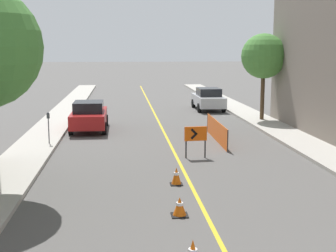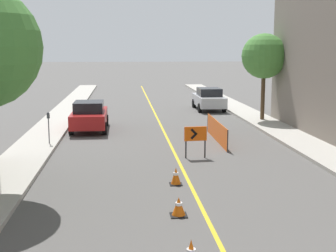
% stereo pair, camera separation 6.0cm
% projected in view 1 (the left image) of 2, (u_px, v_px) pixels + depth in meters
% --- Properties ---
extents(lane_stripe, '(0.12, 54.87, 0.01)m').
position_uv_depth(lane_stripe, '(159.00, 123.00, 27.74)').
color(lane_stripe, gold).
rests_on(lane_stripe, ground_plane).
extents(sidewalk_left, '(1.94, 54.87, 0.15)m').
position_uv_depth(sidewalk_left, '(54.00, 124.00, 27.13)').
color(sidewalk_left, '#ADA89E').
rests_on(sidewalk_left, ground_plane).
extents(sidewalk_right, '(1.94, 54.87, 0.15)m').
position_uv_depth(sidewalk_right, '(260.00, 120.00, 28.33)').
color(sidewalk_right, '#ADA89E').
rests_on(sidewalk_right, ground_plane).
extents(traffic_cone_fourth, '(0.45, 0.45, 0.52)m').
position_uv_depth(traffic_cone_fourth, '(180.00, 207.00, 12.43)').
color(traffic_cone_fourth, black).
rests_on(traffic_cone_fourth, ground_plane).
extents(traffic_cone_fifth, '(0.41, 0.41, 0.58)m').
position_uv_depth(traffic_cone_fifth, '(176.00, 176.00, 15.26)').
color(traffic_cone_fifth, black).
rests_on(traffic_cone_fifth, ground_plane).
extents(arrow_barricade_primary, '(0.92, 0.13, 1.29)m').
position_uv_depth(arrow_barricade_primary, '(196.00, 136.00, 18.85)').
color(arrow_barricade_primary, '#EF560C').
rests_on(arrow_barricade_primary, ground_plane).
extents(safety_mesh_fence, '(0.12, 5.12, 0.98)m').
position_uv_depth(safety_mesh_fence, '(217.00, 131.00, 22.43)').
color(safety_mesh_fence, '#EF560C').
rests_on(safety_mesh_fence, ground_plane).
extents(parked_car_curb_near, '(1.93, 4.31, 1.59)m').
position_uv_depth(parked_car_curb_near, '(89.00, 116.00, 25.22)').
color(parked_car_curb_near, maroon).
rests_on(parked_car_curb_near, ground_plane).
extents(parked_car_curb_mid, '(1.93, 4.31, 1.59)m').
position_uv_depth(parked_car_curb_mid, '(208.00, 99.00, 33.55)').
color(parked_car_curb_mid, '#B7B7BC').
rests_on(parked_car_curb_mid, ground_plane).
extents(parking_meter_near_curb, '(0.12, 0.11, 1.42)m').
position_uv_depth(parking_meter_near_curb, '(48.00, 122.00, 21.01)').
color(parking_meter_near_curb, '#4C4C51').
rests_on(parking_meter_near_curb, sidewalk_left).
extents(street_tree_right_near, '(2.67, 2.67, 5.12)m').
position_uv_depth(street_tree_right_near, '(264.00, 56.00, 27.70)').
color(street_tree_right_near, '#4C3823').
rests_on(street_tree_right_near, sidewalk_right).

